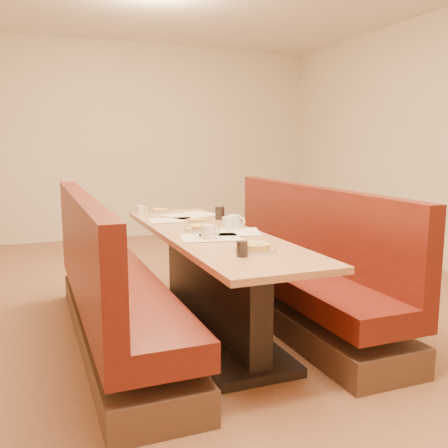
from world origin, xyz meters
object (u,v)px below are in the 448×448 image
object	(u,v)px
soda_tumbler_mid	(220,213)
coffee_mug_c	(228,223)
soda_tumbler_near	(242,249)
diner_table	(210,282)
coffee_mug_b	(208,232)
booth_right	(297,274)
eggs_plate	(202,228)
coffee_mug_a	(235,221)
coffee_mug_d	(140,209)
booth_left	(110,294)
pancake_plate	(255,248)

from	to	relation	value
soda_tumbler_mid	coffee_mug_c	bearing A→B (deg)	-103.45
soda_tumbler_mid	soda_tumbler_near	bearing A→B (deg)	-105.80
diner_table	coffee_mug_b	distance (m)	0.51
booth_right	eggs_plate	distance (m)	0.87
coffee_mug_b	soda_tumbler_mid	distance (m)	0.88
booth_right	coffee_mug_a	distance (m)	0.67
coffee_mug_c	soda_tumbler_mid	distance (m)	0.49
coffee_mug_c	coffee_mug_d	world-z (taller)	coffee_mug_c
coffee_mug_d	soda_tumbler_mid	bearing A→B (deg)	-40.62
coffee_mug_c	soda_tumbler_near	distance (m)	0.91
coffee_mug_a	eggs_plate	bearing A→B (deg)	-156.99
soda_tumbler_mid	coffee_mug_b	bearing A→B (deg)	-116.00
soda_tumbler_near	booth_right	bearing A→B (deg)	44.33
booth_right	coffee_mug_b	xyz separation A→B (m)	(-0.84, -0.26, 0.44)
coffee_mug_c	soda_tumbler_mid	bearing A→B (deg)	65.93
booth_right	eggs_plate	bearing A→B (deg)	173.93
booth_left	coffee_mug_d	distance (m)	1.26
diner_table	pancake_plate	bearing A→B (deg)	-87.89
pancake_plate	coffee_mug_a	xyz separation A→B (m)	(0.20, 0.80, 0.03)
eggs_plate	soda_tumbler_near	distance (m)	0.90
coffee_mug_c	soda_tumbler_near	bearing A→B (deg)	-117.69
diner_table	booth_left	xyz separation A→B (m)	(-0.73, 0.00, -0.01)
coffee_mug_a	soda_tumbler_near	distance (m)	0.96
diner_table	coffee_mug_d	size ratio (longest dim) A/B	23.37
booth_right	coffee_mug_d	size ratio (longest dim) A/B	23.37
diner_table	booth_right	distance (m)	0.73
coffee_mug_b	soda_tumbler_near	distance (m)	0.55
booth_right	coffee_mug_c	xyz separation A→B (m)	(-0.57, 0.05, 0.44)
booth_left	soda_tumbler_near	size ratio (longest dim) A/B	27.88
pancake_plate	soda_tumbler_near	size ratio (longest dim) A/B	2.81
coffee_mug_a	coffee_mug_b	world-z (taller)	coffee_mug_a
coffee_mug_c	coffee_mug_d	xyz separation A→B (m)	(-0.44, 1.04, -0.01)
booth_left	soda_tumbler_near	distance (m)	1.12
eggs_plate	coffee_mug_a	xyz separation A→B (m)	(0.26, 0.00, 0.04)
diner_table	soda_tumbler_mid	world-z (taller)	soda_tumbler_mid
booth_left	eggs_plate	world-z (taller)	booth_left
soda_tumbler_near	booth_left	bearing A→B (deg)	127.83
pancake_plate	eggs_plate	world-z (taller)	pancake_plate
pancake_plate	coffee_mug_a	distance (m)	0.83
coffee_mug_c	coffee_mug_b	bearing A→B (deg)	-141.56
pancake_plate	eggs_plate	xyz separation A→B (m)	(-0.06, 0.80, -0.00)
booth_right	soda_tumbler_mid	size ratio (longest dim) A/B	22.76
booth_right	pancake_plate	xyz separation A→B (m)	(-0.71, -0.72, 0.41)
diner_table	soda_tumbler_near	bearing A→B (deg)	-97.05
soda_tumbler_near	soda_tumbler_mid	bearing A→B (deg)	74.20
coffee_mug_b	soda_tumbler_near	bearing A→B (deg)	-84.40
coffee_mug_a	soda_tumbler_near	bearing A→B (deg)	-87.72
diner_table	coffee_mug_c	world-z (taller)	coffee_mug_c
booth_right	soda_tumbler_near	size ratio (longest dim) A/B	27.88
booth_left	coffee_mug_d	bearing A→B (deg)	67.37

